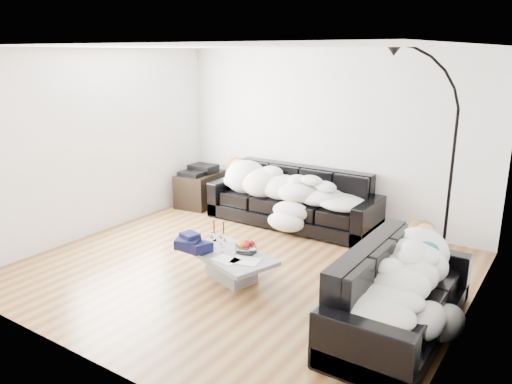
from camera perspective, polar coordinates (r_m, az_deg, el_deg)
The scene contains 24 objects.
ground at distance 6.14m, azimuth -1.57°, elevation -8.75°, with size 5.00×5.00×0.00m, color brown.
wall_back at distance 7.64m, azimuth 8.20°, elevation 6.21°, with size 5.00×0.02×2.60m, color silver.
wall_left at distance 7.43m, azimuth -17.67°, elevation 5.36°, with size 0.02×4.50×2.60m, color silver.
wall_right at distance 4.78m, azimuth 23.60°, elevation -0.72°, with size 0.02×4.50×2.60m, color silver.
ceiling at distance 5.59m, azimuth -1.78°, elevation 16.30°, with size 5.00×5.00×0.00m, color white.
sofa_back at distance 7.54m, azimuth 4.20°, elevation -0.62°, with size 2.60×0.90×0.85m, color black.
sofa_right at distance 4.89m, azimuth 16.18°, elevation -10.92°, with size 2.00×0.86×0.81m, color black.
sleeper_back at distance 7.44m, azimuth 4.04°, elevation 0.87°, with size 2.20×0.76×0.44m, color white, non-canonical shape.
sleeper_right at distance 4.79m, azimuth 16.38°, elevation -8.51°, with size 1.71×0.72×0.42m, color white, non-canonical shape.
teal_cushion at distance 5.33m, azimuth 17.89°, elevation -5.09°, with size 0.36×0.30×0.20m, color #0F676C.
coffee_table at distance 5.84m, azimuth -2.86°, elevation -8.46°, with size 1.06×0.62×0.31m, color #939699.
fruit_bowl at distance 5.78m, azimuth -1.16°, elevation -6.19°, with size 0.25×0.25×0.16m, color white.
wine_glass_a at distance 5.95m, azimuth -3.97°, elevation -5.49°, with size 0.07×0.07×0.17m, color white.
wine_glass_b at distance 5.93m, azimuth -5.00°, elevation -5.49°, with size 0.08×0.08×0.19m, color white.
wine_glass_c at distance 5.77m, azimuth -3.88°, elevation -6.24°, with size 0.07×0.07×0.16m, color white.
candle_left at distance 6.12m, azimuth -4.82°, elevation -4.41°, with size 0.05×0.05×0.27m, color maroon.
candle_right at distance 6.09m, azimuth -3.73°, elevation -4.58°, with size 0.05×0.05×0.25m, color maroon.
newspaper_a at distance 5.58m, azimuth -1.19°, elevation -7.82°, with size 0.31×0.24×0.01m, color silver.
newspaper_b at distance 5.61m, azimuth -3.41°, elevation -7.69°, with size 0.29×0.21×0.01m, color silver.
navy_jacket at distance 5.82m, azimuth -7.40°, elevation -5.25°, with size 0.34×0.29×0.17m, color black, non-canonical shape.
shoes at distance 5.90m, azimuth 10.04°, elevation -9.50°, with size 0.47×0.34×0.11m, color #472311, non-canonical shape.
av_cabinet at distance 8.57m, azimuth -6.39°, elevation 0.33°, with size 0.56×0.81×0.56m, color black.
stereo at distance 8.49m, azimuth -6.46°, elevation 2.57°, with size 0.44×0.34×0.13m, color black.
floor_lamp at distance 6.35m, azimuth 21.44°, elevation 2.14°, with size 0.85×0.34×2.34m, color black, non-canonical shape.
Camera 1 is at (3.24, -4.55, 2.55)m, focal length 35.00 mm.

